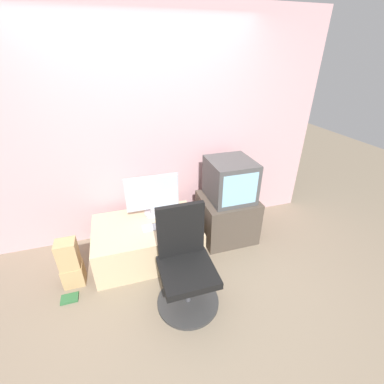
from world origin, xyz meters
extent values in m
plane|color=#7F705B|center=(0.00, 0.00, 0.00)|extent=(12.00, 12.00, 0.00)
cube|color=#CC9EA3|center=(0.00, 1.32, 1.30)|extent=(4.40, 0.05, 2.60)
cube|color=#CCB289|center=(-0.17, 0.78, 0.22)|extent=(1.16, 0.78, 0.44)
cube|color=#4C4238|center=(0.87, 0.86, 0.28)|extent=(0.65, 0.61, 0.56)
cylinder|color=#B2B2B7|center=(-0.03, 0.97, 0.45)|extent=(0.23, 0.23, 0.02)
cylinder|color=#B2B2B7|center=(-0.03, 0.97, 0.49)|extent=(0.09, 0.09, 0.06)
cube|color=#B2B2B7|center=(-0.03, 0.98, 0.72)|extent=(0.61, 0.01, 0.43)
cube|color=silver|center=(-0.03, 0.97, 0.72)|extent=(0.59, 0.02, 0.40)
cube|color=silver|center=(-0.04, 0.70, 0.44)|extent=(0.33, 0.12, 0.01)
ellipsoid|color=black|center=(0.18, 0.71, 0.45)|extent=(0.05, 0.04, 0.03)
cube|color=#474747|center=(0.87, 0.87, 0.80)|extent=(0.51, 0.54, 0.48)
cube|color=#8CC6E5|center=(0.87, 0.60, 0.80)|extent=(0.42, 0.01, 0.38)
cylinder|color=#333333|center=(0.10, 0.00, 0.01)|extent=(0.59, 0.59, 0.03)
cylinder|color=#4C4C51|center=(0.10, 0.00, 0.20)|extent=(0.05, 0.05, 0.34)
cube|color=black|center=(0.10, 0.00, 0.40)|extent=(0.48, 0.48, 0.07)
cube|color=black|center=(0.10, 0.22, 0.71)|extent=(0.44, 0.05, 0.54)
cube|color=tan|center=(-0.96, 0.59, 0.11)|extent=(0.21, 0.18, 0.23)
cube|color=tan|center=(-0.96, 0.59, 0.38)|extent=(0.19, 0.17, 0.31)
cube|color=#2D6638|center=(-1.00, 0.37, 0.01)|extent=(0.16, 0.11, 0.02)
camera|label=1|loc=(-0.36, -1.60, 2.13)|focal=24.00mm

